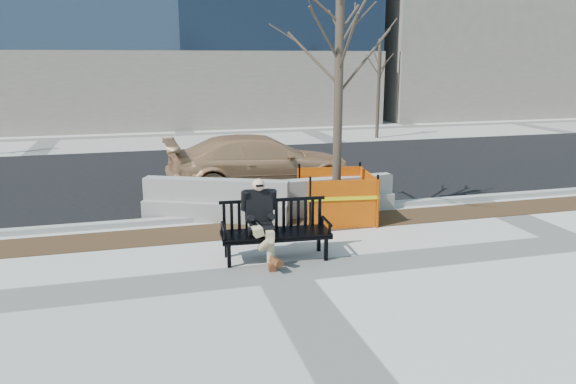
% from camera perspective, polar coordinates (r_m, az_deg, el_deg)
% --- Properties ---
extents(ground, '(120.00, 120.00, 0.00)m').
position_cam_1_polar(ground, '(9.83, -0.75, -8.25)').
color(ground, beige).
rests_on(ground, ground).
extents(mulch_strip, '(40.00, 1.20, 0.02)m').
position_cam_1_polar(mulch_strip, '(12.21, -3.80, -3.82)').
color(mulch_strip, '#47301C').
rests_on(mulch_strip, ground).
extents(asphalt_street, '(60.00, 10.40, 0.01)m').
position_cam_1_polar(asphalt_street, '(18.15, -7.70, 1.89)').
color(asphalt_street, black).
rests_on(asphalt_street, ground).
extents(curb, '(60.00, 0.25, 0.12)m').
position_cam_1_polar(curb, '(13.09, -4.63, -2.38)').
color(curb, '#9E9B93').
rests_on(curb, ground).
extents(bench, '(2.11, 0.87, 1.10)m').
position_cam_1_polar(bench, '(10.46, -1.26, -6.86)').
color(bench, black).
rests_on(bench, ground).
extents(seated_man, '(0.71, 1.11, 1.49)m').
position_cam_1_polar(seated_man, '(10.47, -2.86, -6.86)').
color(seated_man, black).
rests_on(seated_man, ground).
extents(tree_fence, '(2.67, 2.67, 5.97)m').
position_cam_1_polar(tree_fence, '(12.97, 4.93, -2.81)').
color(tree_fence, orange).
rests_on(tree_fence, ground).
extents(sedan, '(5.36, 2.25, 1.55)m').
position_cam_1_polar(sedan, '(15.88, -2.78, 0.29)').
color(sedan, tan).
rests_on(sedan, ground).
extents(jersey_barrier_left, '(3.37, 1.98, 0.97)m').
position_cam_1_polar(jersey_barrier_left, '(13.02, -7.34, -2.81)').
color(jersey_barrier_left, gray).
rests_on(jersey_barrier_left, ground).
extents(jersey_barrier_right, '(3.06, 0.77, 0.87)m').
position_cam_1_polar(jersey_barrier_right, '(13.57, 4.63, -2.06)').
color(jersey_barrier_right, '#9A9890').
rests_on(jersey_barrier_right, ground).
extents(far_tree_right, '(2.28, 2.28, 4.85)m').
position_cam_1_polar(far_tree_right, '(26.49, 9.09, 5.53)').
color(far_tree_right, '#43372B').
rests_on(far_tree_right, ground).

